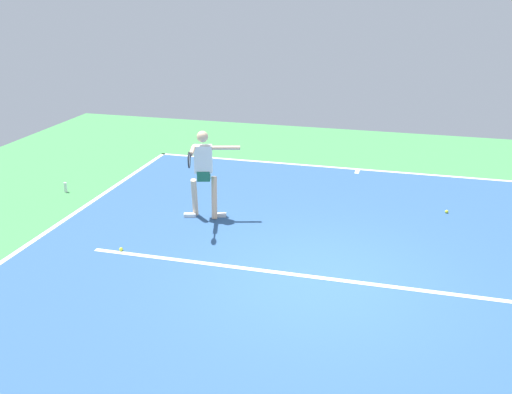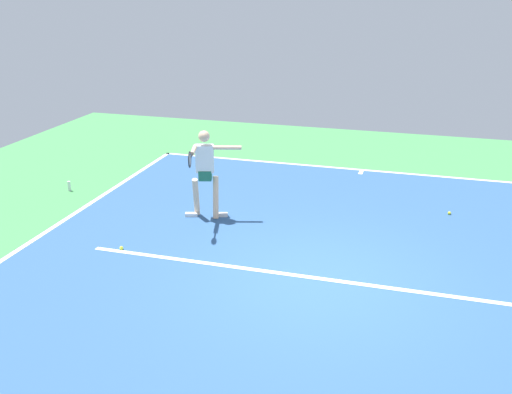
{
  "view_description": "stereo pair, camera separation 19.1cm",
  "coord_description": "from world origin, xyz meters",
  "px_view_note": "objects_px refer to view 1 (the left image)",
  "views": [
    {
      "loc": [
        -1.09,
        7.96,
        4.36
      ],
      "look_at": [
        1.31,
        -0.99,
        0.9
      ],
      "focal_mm": 40.54,
      "sensor_mm": 36.0,
      "label": 1
    },
    {
      "loc": [
        -1.27,
        7.91,
        4.36
      ],
      "look_at": [
        1.31,
        -0.99,
        0.9
      ],
      "focal_mm": 40.54,
      "sensor_mm": 36.0,
      "label": 2
    }
  ],
  "objects_px": {
    "tennis_ball_near_service_line": "(447,212)",
    "tennis_ball_centre_court": "(121,249)",
    "tennis_player": "(204,169)",
    "water_bottle": "(65,187)"
  },
  "relations": [
    {
      "from": "tennis_player",
      "to": "tennis_ball_centre_court",
      "type": "bearing_deg",
      "value": 48.26
    },
    {
      "from": "tennis_ball_near_service_line",
      "to": "tennis_ball_centre_court",
      "type": "bearing_deg",
      "value": 30.76
    },
    {
      "from": "tennis_ball_near_service_line",
      "to": "water_bottle",
      "type": "xyz_separation_m",
      "value": [
        8.08,
        0.88,
        0.08
      ]
    },
    {
      "from": "tennis_ball_near_service_line",
      "to": "tennis_player",
      "type": "bearing_deg",
      "value": 17.65
    },
    {
      "from": "tennis_ball_centre_court",
      "to": "water_bottle",
      "type": "bearing_deg",
      "value": -42.82
    },
    {
      "from": "tennis_player",
      "to": "water_bottle",
      "type": "relative_size",
      "value": 7.96
    },
    {
      "from": "tennis_player",
      "to": "tennis_ball_near_service_line",
      "type": "bearing_deg",
      "value": -177.84
    },
    {
      "from": "tennis_ball_centre_court",
      "to": "water_bottle",
      "type": "xyz_separation_m",
      "value": [
        2.58,
        -2.39,
        0.08
      ]
    },
    {
      "from": "tennis_player",
      "to": "water_bottle",
      "type": "distance_m",
      "value": 3.63
    },
    {
      "from": "tennis_player",
      "to": "water_bottle",
      "type": "bearing_deg",
      "value": -25.0
    }
  ]
}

